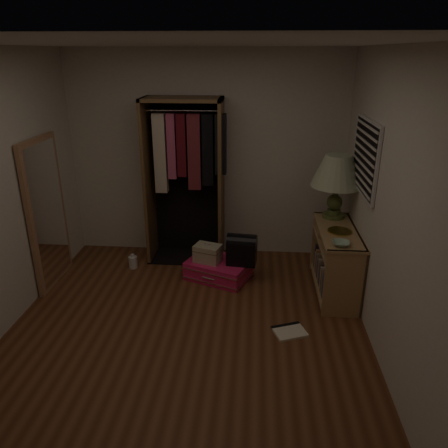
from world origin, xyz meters
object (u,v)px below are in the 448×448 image
at_px(black_bag, 242,249).
at_px(table_lamp, 337,172).
at_px(pink_suitcase, 219,269).
at_px(train_case, 208,253).
at_px(console_bookshelf, 335,258).
at_px(floor_mirror, 47,213).
at_px(open_wardrobe, 186,167).
at_px(white_jug, 133,262).

xyz_separation_m(black_bag, table_lamp, (1.05, 0.22, 0.88)).
distance_m(pink_suitcase, train_case, 0.25).
relative_size(console_bookshelf, pink_suitcase, 1.29).
height_order(train_case, black_bag, black_bag).
bearing_deg(train_case, table_lamp, 26.03).
distance_m(console_bookshelf, pink_suitcase, 1.36).
xyz_separation_m(console_bookshelf, pink_suitcase, (-1.32, 0.18, -0.28)).
distance_m(console_bookshelf, train_case, 1.46).
bearing_deg(black_bag, console_bookshelf, -0.96).
xyz_separation_m(floor_mirror, train_case, (1.79, 0.19, -0.52)).
height_order(open_wardrobe, floor_mirror, open_wardrobe).
xyz_separation_m(console_bookshelf, floor_mirror, (-3.24, -0.04, 0.46)).
bearing_deg(white_jug, pink_suitcase, -8.77).
bearing_deg(open_wardrobe, pink_suitcase, -51.53).
bearing_deg(pink_suitcase, black_bag, 13.29).
relative_size(open_wardrobe, train_case, 5.73).
bearing_deg(open_wardrobe, train_case, -61.37).
xyz_separation_m(floor_mirror, black_bag, (2.19, 0.17, -0.44)).
height_order(console_bookshelf, black_bag, console_bookshelf).
bearing_deg(console_bookshelf, pink_suitcase, 172.42).
distance_m(floor_mirror, pink_suitcase, 2.07).
relative_size(black_bag, white_jug, 1.97).
bearing_deg(table_lamp, black_bag, -168.16).
height_order(open_wardrobe, train_case, open_wardrobe).
relative_size(console_bookshelf, table_lamp, 1.53).
relative_size(pink_suitcase, black_bag, 2.35).
height_order(black_bag, table_lamp, table_lamp).
xyz_separation_m(floor_mirror, white_jug, (0.82, 0.38, -0.77)).
height_order(console_bookshelf, open_wardrobe, open_wardrobe).
bearing_deg(table_lamp, white_jug, -179.81).
xyz_separation_m(pink_suitcase, black_bag, (0.28, -0.04, 0.30)).
bearing_deg(white_jug, console_bookshelf, -8.12).
bearing_deg(console_bookshelf, train_case, 173.89).
xyz_separation_m(open_wardrobe, train_case, (0.32, -0.58, -0.89)).
bearing_deg(pink_suitcase, open_wardrobe, 150.53).
relative_size(open_wardrobe, table_lamp, 2.80).
bearing_deg(console_bookshelf, white_jug, 171.88).
height_order(console_bookshelf, white_jug, console_bookshelf).
height_order(floor_mirror, pink_suitcase, floor_mirror).
distance_m(pink_suitcase, white_jug, 1.11).
bearing_deg(black_bag, open_wardrobe, 146.47).
bearing_deg(console_bookshelf, table_lamp, 89.23).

